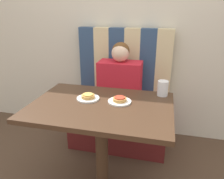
% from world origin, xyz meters
% --- Properties ---
extents(wall_back, '(7.00, 0.05, 2.60)m').
position_xyz_m(wall_back, '(0.00, 1.01, 1.30)').
color(wall_back, beige).
rests_on(wall_back, ground_plane).
extents(booth_seat, '(1.01, 0.55, 0.48)m').
position_xyz_m(booth_seat, '(0.00, 0.68, 0.24)').
color(booth_seat, '#5B1919').
rests_on(booth_seat, ground_plane).
extents(booth_backrest, '(1.01, 0.09, 0.75)m').
position_xyz_m(booth_backrest, '(0.00, 0.91, 0.85)').
color(booth_backrest, navy).
rests_on(booth_backrest, booth_seat).
extents(dining_table, '(1.04, 0.73, 0.76)m').
position_xyz_m(dining_table, '(0.00, 0.00, 0.66)').
color(dining_table, '#422B1C').
rests_on(dining_table, ground_plane).
extents(person, '(0.43, 0.23, 0.63)m').
position_xyz_m(person, '(0.00, 0.68, 0.76)').
color(person, red).
rests_on(person, booth_seat).
extents(plate_left, '(0.18, 0.18, 0.01)m').
position_xyz_m(plate_left, '(-0.13, 0.07, 0.77)').
color(plate_left, white).
rests_on(plate_left, dining_table).
extents(plate_right, '(0.18, 0.18, 0.01)m').
position_xyz_m(plate_right, '(0.13, 0.07, 0.77)').
color(plate_right, white).
rests_on(plate_right, dining_table).
extents(pizza_left, '(0.10, 0.10, 0.03)m').
position_xyz_m(pizza_left, '(-0.13, 0.07, 0.79)').
color(pizza_left, '#C68E47').
rests_on(pizza_left, plate_left).
extents(pizza_right, '(0.10, 0.10, 0.03)m').
position_xyz_m(pizza_right, '(0.13, 0.07, 0.79)').
color(pizza_right, '#C68E47').
rests_on(pizza_right, plate_right).
extents(drinking_cup, '(0.09, 0.09, 0.12)m').
position_xyz_m(drinking_cup, '(0.43, 0.29, 0.82)').
color(drinking_cup, silver).
rests_on(drinking_cup, dining_table).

